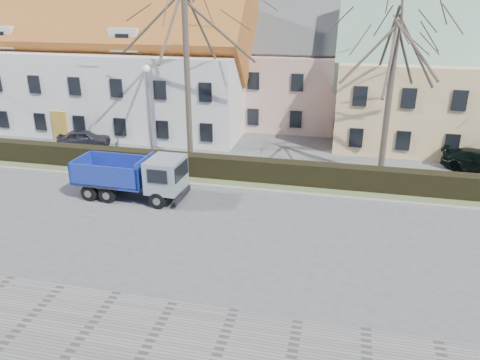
% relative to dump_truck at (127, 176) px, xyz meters
% --- Properties ---
extents(ground, '(120.00, 120.00, 0.00)m').
position_rel_dump_truck_xyz_m(ground, '(3.44, -2.22, -1.24)').
color(ground, '#4E4D50').
extents(sidewalk_near, '(80.00, 5.00, 0.08)m').
position_rel_dump_truck_xyz_m(sidewalk_near, '(3.44, -10.72, -1.20)').
color(sidewalk_near, slate).
rests_on(sidewalk_near, ground).
extents(curb_far, '(80.00, 0.30, 0.12)m').
position_rel_dump_truck_xyz_m(curb_far, '(3.44, 2.38, -1.18)').
color(curb_far, gray).
rests_on(curb_far, ground).
extents(grass_strip, '(80.00, 3.00, 0.10)m').
position_rel_dump_truck_xyz_m(grass_strip, '(3.44, 3.98, -1.19)').
color(grass_strip, '#4B5B33').
rests_on(grass_strip, ground).
extents(hedge, '(60.00, 0.90, 1.30)m').
position_rel_dump_truck_xyz_m(hedge, '(3.44, 3.78, -0.59)').
color(hedge, black).
rests_on(hedge, ground).
extents(building_white, '(26.80, 10.80, 9.50)m').
position_rel_dump_truck_xyz_m(building_white, '(-9.56, 13.78, 3.51)').
color(building_white, silver).
rests_on(building_white, ground).
extents(building_pink, '(10.80, 8.80, 8.00)m').
position_rel_dump_truck_xyz_m(building_pink, '(7.44, 17.78, 2.76)').
color(building_pink, '#CA9E8F').
rests_on(building_pink, ground).
extents(building_yellow, '(18.80, 10.80, 8.50)m').
position_rel_dump_truck_xyz_m(building_yellow, '(19.44, 14.78, 3.01)').
color(building_yellow, '#DFBA7A').
rests_on(building_yellow, ground).
extents(tree_1, '(9.20, 9.20, 12.65)m').
position_rel_dump_truck_xyz_m(tree_1, '(1.44, 6.28, 5.08)').
color(tree_1, '#40352C').
rests_on(tree_1, ground).
extents(tree_2, '(8.00, 8.00, 11.00)m').
position_rel_dump_truck_xyz_m(tree_2, '(13.44, 6.28, 4.26)').
color(tree_2, '#40352C').
rests_on(tree_2, ground).
extents(dump_truck, '(6.27, 2.47, 2.49)m').
position_rel_dump_truck_xyz_m(dump_truck, '(0.00, 0.00, 0.00)').
color(dump_truck, navy).
rests_on(dump_truck, ground).
extents(streetlight, '(0.50, 0.50, 6.46)m').
position_rel_dump_truck_xyz_m(streetlight, '(-0.55, 4.78, 1.99)').
color(streetlight, gray).
rests_on(streetlight, ground).
extents(cart_frame, '(0.68, 0.42, 0.60)m').
position_rel_dump_truck_xyz_m(cart_frame, '(1.14, 1.79, -0.94)').
color(cart_frame, silver).
rests_on(cart_frame, ground).
extents(parked_car_a, '(3.96, 2.60, 1.25)m').
position_rel_dump_truck_xyz_m(parked_car_a, '(-6.99, 7.55, -0.62)').
color(parked_car_a, '#22222B').
rests_on(parked_car_a, ground).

